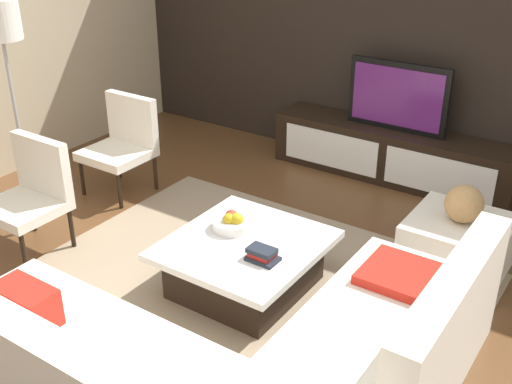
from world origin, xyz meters
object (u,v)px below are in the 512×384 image
ottoman (457,245)px  decorative_ball (464,204)px  television (398,97)px  accent_chair_near (32,189)px  floor_lamp (1,32)px  fruit_bowl (232,223)px  coffee_table (245,264)px  sectional_couch (233,376)px  media_console (392,154)px  book_stack (262,255)px  accent_chair_far (124,139)px

ottoman → decorative_ball: 0.34m
television → ottoman: 1.71m
accent_chair_near → floor_lamp: (-0.76, 0.49, 1.00)m
television → accent_chair_near: bearing=-123.1°
decorative_ball → fruit_bowl: bearing=-143.2°
coffee_table → ottoman: 1.57m
sectional_couch → media_console: bearing=99.0°
sectional_couch → book_stack: bearing=114.4°
ottoman → accent_chair_far: accent_chair_far is taller
accent_chair_near → floor_lamp: 1.35m
ottoman → book_stack: size_ratio=3.43×
ottoman → accent_chair_far: (-2.98, -0.37, 0.29)m
floor_lamp → ottoman: floor_lamp is taller
media_console → sectional_couch: sectional_couch is taller
media_console → sectional_couch: bearing=-81.0°
sectional_couch → decorative_ball: (0.51, 2.09, 0.26)m
television → sectional_couch: (0.52, -3.30, -0.54)m
ottoman → floor_lamp: bearing=-164.2°
accent_chair_far → decorative_ball: bearing=5.1°
ottoman → fruit_bowl: (-1.31, -0.98, 0.23)m
coffee_table → fruit_bowl: size_ratio=3.74×
accent_chair_far → accent_chair_near: bearing=-83.4°
accent_chair_near → ottoman: size_ratio=1.24×
fruit_bowl → sectional_couch: bearing=-54.0°
coffee_table → accent_chair_far: accent_chair_far is taller
media_console → coffee_table: 2.30m
media_console → fruit_bowl: 2.22m
accent_chair_near → fruit_bowl: size_ratio=3.11×
coffee_table → accent_chair_near: (-1.67, -0.42, 0.29)m
book_stack → television: bearing=92.9°
decorative_ball → television: bearing=130.4°
coffee_table → book_stack: book_stack is taller
sectional_couch → accent_chair_near: (-2.30, 0.58, 0.21)m
media_console → book_stack: bearing=-87.1°
television → book_stack: (0.12, -2.42, -0.40)m
media_console → coffee_table: bearing=-92.5°
coffee_table → accent_chair_far: size_ratio=1.20×
media_console → television: size_ratio=2.45×
ottoman → decorative_ball: decorative_ball is taller
sectional_couch → coffee_table: 1.18m
floor_lamp → ottoman: size_ratio=2.51×
accent_chair_near → decorative_ball: accent_chair_near is taller
television → accent_chair_far: bearing=-140.8°
sectional_couch → fruit_bowl: 1.37m
accent_chair_far → decorative_ball: 3.00m
accent_chair_far → ottoman: bearing=5.1°
floor_lamp → book_stack: bearing=-4.1°
floor_lamp → television: bearing=41.3°
coffee_table → book_stack: bearing=-28.2°
decorative_ball → accent_chair_far: bearing=-173.0°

